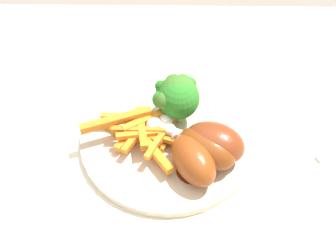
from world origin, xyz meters
The scene contains 9 objects.
dining_table centered at (0.00, 0.00, 0.65)m, with size 1.19×0.75×0.76m.
dinner_plate centered at (-0.01, 0.03, 0.77)m, with size 0.25×0.25×0.01m, color beige.
broccoli_floret_front centered at (0.00, 0.07, 0.82)m, with size 0.06×0.06×0.07m.
broccoli_floret_middle centered at (-0.01, 0.07, 0.81)m, with size 0.05×0.06×0.06m.
broccoli_floret_back centered at (0.00, 0.06, 0.81)m, with size 0.06×0.06×0.07m.
carrot_fries_pile centered at (-0.05, 0.02, 0.79)m, with size 0.16×0.10×0.04m.
chicken_drumstick_near centered at (0.02, -0.03, 0.79)m, with size 0.09×0.13×0.05m.
chicken_drumstick_far centered at (0.03, -0.01, 0.79)m, with size 0.12×0.10×0.05m.
chicken_drumstick_extra centered at (0.04, -0.01, 0.80)m, with size 0.14×0.08×0.05m.
Camera 1 is at (-0.01, -0.33, 1.20)m, focal length 42.41 mm.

